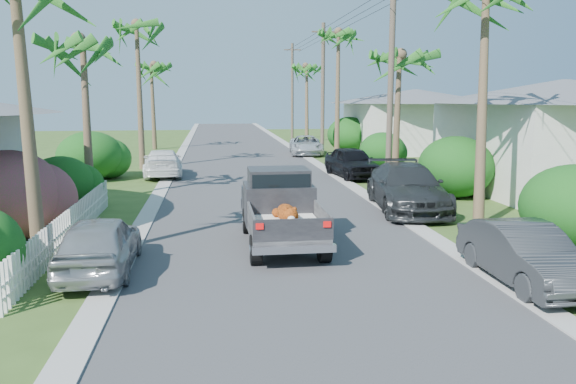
{
  "coord_description": "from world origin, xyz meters",
  "views": [
    {
      "loc": [
        -2.0,
        -10.58,
        4.08
      ],
      "look_at": [
        0.09,
        4.99,
        1.4
      ],
      "focal_mm": 35.0,
      "sensor_mm": 36.0,
      "label": 1
    }
  ],
  "objects": [
    {
      "name": "palm_r_b",
      "position": [
        6.6,
        15.0,
        5.95
      ],
      "size": [
        4.4,
        4.4,
        7.2
      ],
      "color": "brown",
      "rests_on": "ground"
    },
    {
      "name": "shrub_l_b",
      "position": [
        -7.8,
        6.0,
        1.3
      ],
      "size": [
        3.0,
        3.3,
        2.6
      ],
      "primitive_type": "ellipsoid",
      "color": "#BF1B5A",
      "rests_on": "ground"
    },
    {
      "name": "shrub_r_a",
      "position": [
        7.6,
        3.0,
        1.15
      ],
      "size": [
        2.8,
        3.08,
        2.3
      ],
      "primitive_type": "ellipsoid",
      "color": "#134112",
      "rests_on": "ground"
    },
    {
      "name": "shrub_l_d",
      "position": [
        -8.0,
        18.0,
        1.2
      ],
      "size": [
        3.2,
        3.52,
        2.4
      ],
      "primitive_type": "ellipsoid",
      "color": "#134112",
      "rests_on": "ground"
    },
    {
      "name": "parked_car_lf",
      "position": [
        -4.58,
        18.74,
        0.69
      ],
      "size": [
        2.28,
        4.86,
        1.37
      ],
      "primitive_type": "imported",
      "rotation": [
        0.0,
        0.0,
        3.22
      ],
      "color": "white",
      "rests_on": "ground"
    },
    {
      "name": "parked_car_rn",
      "position": [
        4.73,
        0.5,
        0.66
      ],
      "size": [
        1.4,
        3.99,
        1.32
      ],
      "primitive_type": "imported",
      "rotation": [
        0.0,
        0.0,
        -0.0
      ],
      "color": "#303235",
      "rests_on": "ground"
    },
    {
      "name": "shrub_r_c",
      "position": [
        7.5,
        20.0,
        1.05
      ],
      "size": [
        2.6,
        2.86,
        2.1
      ],
      "primitive_type": "ellipsoid",
      "color": "#134112",
      "rests_on": "ground"
    },
    {
      "name": "utility_pole_b",
      "position": [
        5.6,
        13.0,
        4.6
      ],
      "size": [
        1.6,
        0.26,
        9.0
      ],
      "color": "brown",
      "rests_on": "ground"
    },
    {
      "name": "house_right_far",
      "position": [
        13.0,
        30.0,
        2.12
      ],
      "size": [
        9.0,
        8.0,
        4.6
      ],
      "color": "silver",
      "rests_on": "ground"
    },
    {
      "name": "utility_pole_d",
      "position": [
        5.6,
        43.0,
        4.6
      ],
      "size": [
        1.6,
        0.26,
        9.0
      ],
      "color": "brown",
      "rests_on": "ground"
    },
    {
      "name": "house_right_near",
      "position": [
        13.0,
        12.0,
        2.22
      ],
      "size": [
        8.0,
        9.0,
        4.8
      ],
      "color": "silver",
      "rests_on": "ground"
    },
    {
      "name": "parked_car_rd",
      "position": [
        4.53,
        28.46,
        0.66
      ],
      "size": [
        2.65,
        4.96,
        1.33
      ],
      "primitive_type": "imported",
      "rotation": [
        0.0,
        0.0,
        -0.1
      ],
      "color": "silver",
      "rests_on": "ground"
    },
    {
      "name": "palm_r_d",
      "position": [
        6.5,
        40.0,
        6.74
      ],
      "size": [
        4.4,
        4.4,
        8.0
      ],
      "color": "brown",
      "rests_on": "ground"
    },
    {
      "name": "pickup_truck",
      "position": [
        -0.16,
        4.89,
        1.01
      ],
      "size": [
        1.98,
        5.12,
        2.06
      ],
      "color": "black",
      "rests_on": "ground"
    },
    {
      "name": "ground",
      "position": [
        0.0,
        0.0,
        0.0
      ],
      "size": [
        120.0,
        120.0,
        0.0
      ],
      "primitive_type": "plane",
      "color": "#36521E",
      "rests_on": "ground"
    },
    {
      "name": "shrub_r_d",
      "position": [
        8.0,
        30.0,
        1.3
      ],
      "size": [
        3.2,
        3.52,
        2.6
      ],
      "primitive_type": "ellipsoid",
      "color": "#134112",
      "rests_on": "ground"
    },
    {
      "name": "shrub_r_b",
      "position": [
        7.8,
        11.0,
        1.25
      ],
      "size": [
        3.0,
        3.3,
        2.5
      ],
      "primitive_type": "ellipsoid",
      "color": "#134112",
      "rests_on": "ground"
    },
    {
      "name": "parked_car_ln",
      "position": [
        -4.67,
        2.55,
        0.68
      ],
      "size": [
        1.68,
        4.03,
        1.36
      ],
      "primitive_type": "imported",
      "rotation": [
        0.0,
        0.0,
        3.16
      ],
      "color": "#9DA0A4",
      "rests_on": "ground"
    },
    {
      "name": "palm_r_c",
      "position": [
        6.2,
        26.0,
        8.11
      ],
      "size": [
        4.4,
        4.4,
        9.4
      ],
      "color": "brown",
      "rests_on": "ground"
    },
    {
      "name": "shrub_l_c",
      "position": [
        -7.4,
        10.0,
        1.0
      ],
      "size": [
        2.4,
        2.64,
        2.0
      ],
      "primitive_type": "ellipsoid",
      "color": "#134112",
      "rests_on": "ground"
    },
    {
      "name": "palm_l_d",
      "position": [
        -6.5,
        34.0,
        6.44
      ],
      "size": [
        4.4,
        4.4,
        7.7
      ],
      "color": "brown",
      "rests_on": "ground"
    },
    {
      "name": "utility_pole_c",
      "position": [
        5.6,
        28.0,
        4.6
      ],
      "size": [
        1.6,
        0.26,
        9.0
      ],
      "color": "brown",
      "rests_on": "ground"
    },
    {
      "name": "curb_left",
      "position": [
        -4.3,
        25.0,
        0.03
      ],
      "size": [
        0.6,
        100.0,
        0.06
      ],
      "primitive_type": "cube",
      "color": "#A5A39E",
      "rests_on": "ground"
    },
    {
      "name": "curb_right",
      "position": [
        4.3,
        25.0,
        0.03
      ],
      "size": [
        0.6,
        100.0,
        0.06
      ],
      "primitive_type": "cube",
      "color": "#A5A39E",
      "rests_on": "ground"
    },
    {
      "name": "parked_car_rm",
      "position": [
        4.92,
        8.65,
        0.82
      ],
      "size": [
        2.93,
        5.87,
        1.64
      ],
      "primitive_type": "imported",
      "rotation": [
        0.0,
        0.0,
        -0.12
      ],
      "color": "#27292B",
      "rests_on": "ground"
    },
    {
      "name": "palm_l_c",
      "position": [
        -6.0,
        22.0,
        7.91
      ],
      "size": [
        4.4,
        4.4,
        9.2
      ],
      "color": "brown",
      "rests_on": "ground"
    },
    {
      "name": "palm_l_b",
      "position": [
        -6.8,
        12.0,
        6.15
      ],
      "size": [
        4.4,
        4.4,
        7.4
      ],
      "color": "brown",
      "rests_on": "ground"
    },
    {
      "name": "parked_car_rf",
      "position": [
        5.0,
        17.11,
        0.77
      ],
      "size": [
        2.3,
        4.68,
        1.53
      ],
      "primitive_type": "imported",
      "rotation": [
        0.0,
        0.0,
        0.11
      ],
      "color": "black",
      "rests_on": "ground"
    },
    {
      "name": "picket_fence",
      "position": [
        -6.0,
        5.5,
        0.5
      ],
      "size": [
        0.1,
        11.0,
        1.0
      ],
      "primitive_type": "cube",
      "color": "white",
      "rests_on": "ground"
    },
    {
      "name": "road",
      "position": [
        0.0,
        25.0,
        0.01
      ],
      "size": [
        8.0,
        100.0,
        0.02
      ],
      "primitive_type": "cube",
      "color": "#38383A",
      "rests_on": "ground"
    }
  ]
}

